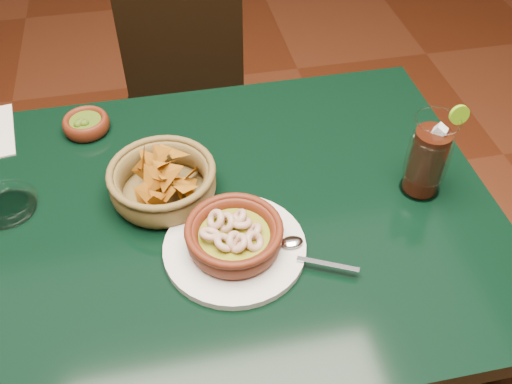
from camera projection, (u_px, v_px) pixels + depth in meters
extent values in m
cube|color=black|center=(182.00, 225.00, 1.08)|extent=(1.20, 0.80, 0.04)
cylinder|color=black|center=(366.00, 197.00, 1.66)|extent=(0.06, 0.06, 0.71)
cube|color=black|center=(185.00, 137.00, 1.75)|extent=(0.45, 0.45, 0.04)
cylinder|color=black|center=(135.00, 224.00, 1.78)|extent=(0.03, 0.03, 0.42)
cylinder|color=black|center=(242.00, 221.00, 1.79)|extent=(0.03, 0.03, 0.42)
cylinder|color=black|center=(145.00, 153.00, 2.01)|extent=(0.03, 0.03, 0.42)
cylinder|color=black|center=(240.00, 151.00, 2.02)|extent=(0.03, 0.03, 0.42)
cube|color=black|center=(181.00, 42.00, 1.72)|extent=(0.37, 0.09, 0.41)
cylinder|color=silver|center=(235.00, 248.00, 1.01)|extent=(0.25, 0.25, 0.01)
cylinder|color=#4B190C|center=(234.00, 244.00, 1.00)|extent=(0.15, 0.15, 0.01)
torus|color=#4B190C|center=(234.00, 237.00, 0.99)|extent=(0.19, 0.19, 0.04)
torus|color=#4B190C|center=(234.00, 229.00, 0.97)|extent=(0.17, 0.17, 0.01)
cylinder|color=olive|center=(234.00, 236.00, 0.98)|extent=(0.13, 0.13, 0.01)
torus|color=tan|center=(253.00, 232.00, 0.98)|extent=(0.05, 0.04, 0.04)
torus|color=tan|center=(241.00, 222.00, 0.99)|extent=(0.05, 0.05, 0.03)
torus|color=tan|center=(238.00, 218.00, 0.99)|extent=(0.04, 0.04, 0.04)
torus|color=tan|center=(226.00, 222.00, 0.99)|extent=(0.05, 0.05, 0.05)
torus|color=tan|center=(216.00, 219.00, 0.99)|extent=(0.04, 0.05, 0.04)
torus|color=tan|center=(210.00, 234.00, 0.97)|extent=(0.05, 0.05, 0.03)
torus|color=tan|center=(224.00, 243.00, 0.96)|extent=(0.05, 0.05, 0.03)
torus|color=tan|center=(235.00, 242.00, 0.96)|extent=(0.05, 0.05, 0.04)
torus|color=tan|center=(238.00, 243.00, 0.96)|extent=(0.05, 0.05, 0.04)
torus|color=tan|center=(254.00, 241.00, 0.96)|extent=(0.05, 0.05, 0.04)
cube|color=silver|center=(328.00, 264.00, 0.97)|extent=(0.10, 0.05, 0.00)
ellipsoid|color=silver|center=(292.00, 242.00, 1.00)|extent=(0.04, 0.03, 0.01)
cylinder|color=brown|center=(165.00, 194.00, 1.11)|extent=(0.18, 0.18, 0.01)
torus|color=brown|center=(163.00, 183.00, 1.08)|extent=(0.24, 0.24, 0.06)
torus|color=brown|center=(161.00, 171.00, 1.06)|extent=(0.21, 0.21, 0.01)
cone|color=#9F5C11|center=(168.00, 181.00, 1.06)|extent=(0.09, 0.08, 0.07)
cone|color=#9F5C11|center=(165.00, 192.00, 1.06)|extent=(0.06, 0.10, 0.09)
cone|color=#9F5C11|center=(143.00, 160.00, 1.06)|extent=(0.02, 0.10, 0.10)
cone|color=#9F5C11|center=(154.00, 180.00, 1.04)|extent=(0.10, 0.05, 0.09)
cone|color=#9F5C11|center=(152.00, 163.00, 1.11)|extent=(0.09, 0.07, 0.08)
cone|color=#9F5C11|center=(174.00, 151.00, 1.07)|extent=(0.08, 0.09, 0.06)
cone|color=#9F5C11|center=(165.00, 173.00, 1.06)|extent=(0.08, 0.09, 0.06)
cone|color=#9F5C11|center=(166.00, 173.00, 1.04)|extent=(0.08, 0.07, 0.08)
cone|color=#9F5C11|center=(182.00, 186.00, 1.06)|extent=(0.07, 0.08, 0.06)
cone|color=#9F5C11|center=(147.00, 193.00, 1.03)|extent=(0.04, 0.10, 0.09)
cone|color=#9F5C11|center=(190.00, 174.00, 1.10)|extent=(0.08, 0.08, 0.07)
cone|color=#9F5C11|center=(142.00, 172.00, 1.07)|extent=(0.06, 0.07, 0.08)
cone|color=#9F5C11|center=(162.00, 177.00, 1.08)|extent=(0.11, 0.04, 0.10)
cone|color=#9F5C11|center=(165.00, 164.00, 1.06)|extent=(0.09, 0.06, 0.08)
cone|color=#9F5C11|center=(186.00, 185.00, 1.09)|extent=(0.08, 0.09, 0.05)
cone|color=#9F5C11|center=(148.00, 200.00, 1.04)|extent=(0.10, 0.05, 0.09)
cone|color=#9F5C11|center=(153.00, 171.00, 1.07)|extent=(0.10, 0.06, 0.09)
cone|color=#9F5C11|center=(178.00, 186.00, 1.08)|extent=(0.04, 0.09, 0.08)
cone|color=#9F5C11|center=(159.00, 156.00, 1.06)|extent=(0.06, 0.10, 0.08)
cone|color=#9F5C11|center=(154.00, 203.00, 1.04)|extent=(0.08, 0.03, 0.07)
cylinder|color=#4B190C|center=(88.00, 130.00, 1.25)|extent=(0.08, 0.08, 0.01)
torus|color=#4B190C|center=(86.00, 124.00, 1.23)|extent=(0.12, 0.12, 0.04)
cylinder|color=#2B460B|center=(86.00, 122.00, 1.23)|extent=(0.07, 0.07, 0.01)
sphere|color=#2B460B|center=(84.00, 124.00, 1.22)|extent=(0.02, 0.02, 0.02)
sphere|color=#2B460B|center=(78.00, 125.00, 1.21)|extent=(0.02, 0.02, 0.02)
sphere|color=#2B460B|center=(85.00, 123.00, 1.22)|extent=(0.02, 0.02, 0.02)
sphere|color=#2B460B|center=(80.00, 123.00, 1.22)|extent=(0.02, 0.02, 0.02)
sphere|color=#2B460B|center=(81.00, 122.00, 1.22)|extent=(0.02, 0.02, 0.02)
cylinder|color=white|center=(419.00, 187.00, 1.12)|extent=(0.08, 0.08, 0.01)
torus|color=white|center=(428.00, 156.00, 1.06)|extent=(0.17, 0.17, 0.09)
cylinder|color=black|center=(427.00, 161.00, 1.07)|extent=(0.07, 0.07, 0.14)
cube|color=silver|center=(432.00, 135.00, 1.04)|extent=(0.03, 0.03, 0.03)
cube|color=silver|center=(440.00, 131.00, 1.02)|extent=(0.03, 0.03, 0.03)
cube|color=silver|center=(427.00, 146.00, 1.04)|extent=(0.03, 0.03, 0.03)
cube|color=silver|center=(422.00, 135.00, 1.04)|extent=(0.03, 0.03, 0.03)
torus|color=white|center=(438.00, 120.00, 1.00)|extent=(0.08, 0.08, 0.00)
cylinder|color=#629C11|center=(459.00, 115.00, 1.00)|extent=(0.04, 0.01, 0.04)
cylinder|color=white|center=(8.00, 208.00, 1.08)|extent=(0.11, 0.11, 0.01)
torus|color=white|center=(6.00, 204.00, 1.07)|extent=(0.13, 0.13, 0.03)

